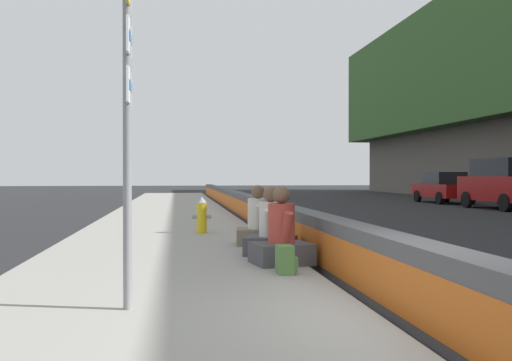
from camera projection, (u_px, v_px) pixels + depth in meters
The scene contains 11 objects.
ground_plane at pixel (433, 333), 5.47m from camera, with size 160.00×160.00×0.00m, color #232326.
sidewalk_strip at pixel (153, 337), 5.10m from camera, with size 80.00×4.40×0.14m, color gray.
jersey_barrier at pixel (432, 289), 5.46m from camera, with size 76.00×0.45×0.85m.
route_sign_post at pixel (128, 106), 5.85m from camera, with size 0.44×0.09×3.60m.
fire_hydrant at pixel (202, 214), 13.62m from camera, with size 0.26×0.46×0.88m.
seated_person_foreground at pixel (281, 240), 8.87m from camera, with size 0.89×0.99×1.22m.
seated_person_middle at pixel (271, 233), 9.90m from camera, with size 0.97×1.04×1.18m.
seated_person_rear at pixel (258, 226), 11.34m from camera, with size 0.80×0.92×1.19m.
backpack at pixel (286, 260), 7.97m from camera, with size 0.32×0.28×0.40m.
parked_car_fourth at pixel (504, 183), 25.36m from camera, with size 4.82×2.11×2.28m.
parked_car_midline at pixel (443, 187), 31.32m from camera, with size 4.53×2.01×1.71m.
Camera 1 is at (-5.17, 2.45, 1.52)m, focal length 39.89 mm.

